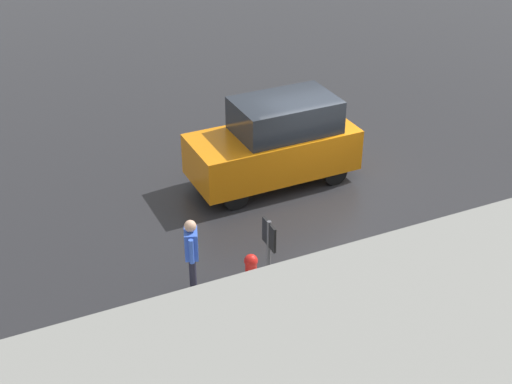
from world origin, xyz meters
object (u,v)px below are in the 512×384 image
fire_hydrant (251,273)px  sign_post (269,264)px  moving_hatchback (276,142)px  pedestrian (192,251)px

fire_hydrant → sign_post: sign_post is taller
fire_hydrant → moving_hatchback: bearing=-122.3°
moving_hatchback → fire_hydrant: 4.26m
pedestrian → sign_post: sign_post is taller
fire_hydrant → pedestrian: 1.22m
moving_hatchback → fire_hydrant: bearing=57.7°
pedestrian → sign_post: size_ratio=0.68×
moving_hatchback → fire_hydrant: moving_hatchback is taller
moving_hatchback → sign_post: bearing=62.6°
moving_hatchback → pedestrian: moving_hatchback is taller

